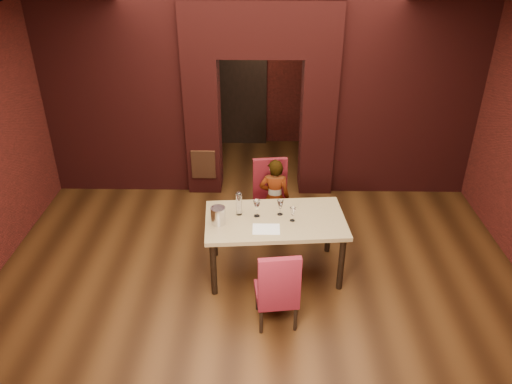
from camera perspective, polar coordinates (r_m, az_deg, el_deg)
floor at (r=7.18m, az=0.30°, el=-6.87°), size 8.00×8.00×0.00m
ceiling at (r=5.89m, az=0.39°, el=19.18°), size 7.00×8.00×0.04m
wall_back at (r=10.15m, az=0.62°, el=14.18°), size 7.00×0.04×3.20m
pillar_left at (r=8.45m, az=-6.02°, el=7.67°), size 0.55×0.55×2.30m
pillar_right at (r=8.43m, az=7.02°, el=7.58°), size 0.55×0.55×2.30m
lintel at (r=7.94m, az=0.55°, el=18.48°), size 2.45×0.55×0.90m
wing_wall_left at (r=8.58m, az=-15.74°, el=10.29°), size 2.28×0.35×3.20m
wing_wall_right at (r=8.55m, az=16.81°, el=10.06°), size 2.28×0.35×3.20m
vent_panel at (r=8.42m, az=-6.03°, el=3.13°), size 0.40×0.03×0.50m
rear_door at (r=10.26m, az=-1.68°, el=11.13°), size 0.90×0.08×2.10m
rear_door_frame at (r=10.22m, az=-1.69°, el=11.06°), size 1.02×0.04×2.22m
dining_table at (r=6.59m, az=2.15°, el=-6.10°), size 1.85×1.14×0.83m
chair_far at (r=7.33m, az=1.81°, el=-0.85°), size 0.57×0.57×1.12m
chair_near at (r=5.80m, az=2.35°, el=-10.58°), size 0.53×0.53×1.03m
person_seated at (r=7.26m, az=2.12°, el=-0.67°), size 0.46×0.31×1.22m
wine_glass_a at (r=6.35m, az=0.09°, el=-1.90°), size 0.09×0.09×0.23m
wine_glass_b at (r=6.39m, az=2.78°, el=-1.76°), size 0.09×0.09×0.21m
wine_glass_c at (r=6.28m, az=4.21°, el=-2.54°), size 0.08×0.08×0.19m
tasting_sheet at (r=6.15m, az=1.17°, el=-4.26°), size 0.34×0.25×0.00m
wine_bucket at (r=6.22m, az=-4.35°, el=-2.71°), size 0.19×0.19×0.23m
water_bottle at (r=6.37m, az=-1.96°, el=-1.31°), size 0.08×0.08×0.32m
potted_plant at (r=7.56m, az=7.57°, el=-3.01°), size 0.47×0.42×0.46m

